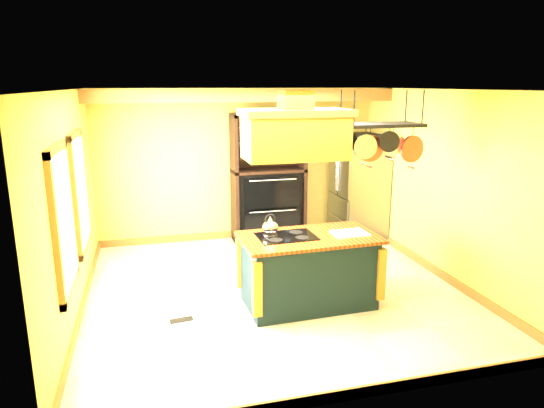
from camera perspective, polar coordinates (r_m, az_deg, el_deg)
name	(u,v)px	position (r m, az deg, el deg)	size (l,w,h in m)	color
floor	(274,290)	(6.80, 0.26, -10.10)	(5.00, 5.00, 0.00)	beige
ceiling	(274,90)	(6.21, 0.29, 13.31)	(5.00, 5.00, 0.00)	white
wall_back	(239,165)	(8.76, -3.93, 4.60)	(5.00, 0.02, 2.70)	gold
wall_front	(351,260)	(4.10, 9.33, -6.51)	(5.00, 0.02, 2.70)	gold
wall_left	(71,207)	(6.23, -22.54, -0.30)	(0.02, 5.00, 2.70)	gold
wall_right	(442,185)	(7.40, 19.35, 2.09)	(0.02, 5.00, 2.70)	gold
ceiling_beam	(247,96)	(7.86, -2.97, 12.62)	(5.00, 0.15, 0.20)	#95602E
window_near	(64,220)	(5.45, -23.31, -1.78)	(0.06, 1.06, 1.56)	#95602E
window_far	(80,192)	(6.80, -21.65, 1.33)	(0.06, 1.06, 1.56)	#95602E
kitchen_island	(308,270)	(6.24, 4.28, -7.70)	(1.75, 1.01, 1.11)	black
range_hood	(295,132)	(5.77, 2.72, 8.51)	(1.27, 0.72, 0.80)	#B2782C
pot_rack	(381,135)	(6.20, 12.69, 7.93)	(1.09, 0.50, 0.89)	black
refrigerator	(358,190)	(8.91, 10.12, 1.64)	(0.80, 0.95, 1.86)	gray
hutch	(268,192)	(8.72, -0.49, 1.43)	(1.29, 0.58, 2.27)	black
floor_register	(181,320)	(6.10, -10.63, -13.25)	(0.28, 0.12, 0.01)	black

